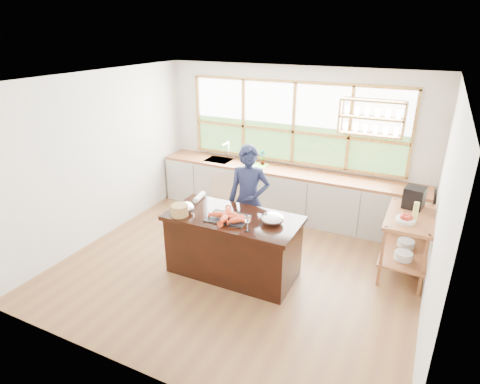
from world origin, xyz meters
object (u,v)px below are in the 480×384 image
Objects in this scene: cook at (249,201)px; espresso_machine at (414,197)px; wicker_basket at (179,210)px; island at (233,245)px.

espresso_machine is at bearing 2.07° from cook.
wicker_basket is (-0.61, -0.94, 0.11)m from cook.
island is 6.09× the size of espresso_machine.
wicker_basket is at bearing -140.00° from espresso_machine.
espresso_machine is at bearing 32.77° from island.
cook is 1.13m from wicker_basket.
cook is (-0.06, 0.65, 0.41)m from island.
espresso_machine reaches higher than wicker_basket.
espresso_machine is (2.25, 0.76, 0.19)m from cook.
cook reaches higher than espresso_machine.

